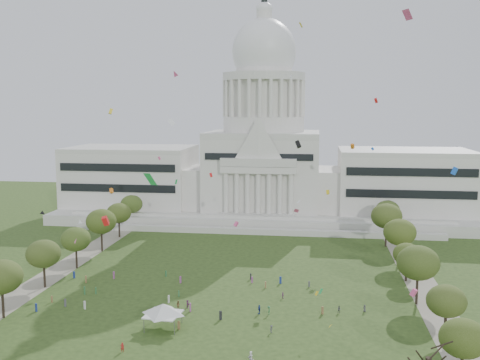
# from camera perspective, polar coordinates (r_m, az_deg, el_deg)

# --- Properties ---
(ground) EXTENTS (400.00, 400.00, 0.00)m
(ground) POSITION_cam_1_polar(r_m,az_deg,el_deg) (119.80, -3.03, -14.33)
(ground) COLOR #2C4218
(ground) RESTS_ON ground
(capitol) EXTENTS (160.00, 64.50, 91.30)m
(capitol) POSITION_cam_1_polar(r_m,az_deg,el_deg) (224.84, 2.38, 1.85)
(capitol) COLOR beige
(capitol) RESTS_ON ground
(path_left) EXTENTS (8.00, 160.00, 0.04)m
(path_left) POSITION_cam_1_polar(r_m,az_deg,el_deg) (161.67, -18.09, -8.85)
(path_left) COLOR gray
(path_left) RESTS_ON ground
(path_right) EXTENTS (8.00, 160.00, 0.04)m
(path_right) POSITION_cam_1_polar(r_m,az_deg,el_deg) (148.55, 18.14, -10.31)
(path_right) COLOR gray
(path_right) RESTS_ON ground
(row_tree_r_0) EXTENTS (7.67, 7.67, 10.91)m
(row_tree_r_0) POSITION_cam_1_polar(r_m,az_deg,el_deg) (99.72, 21.74, -14.72)
(row_tree_r_0) COLOR black
(row_tree_r_0) RESTS_ON ground
(row_tree_l_1) EXTENTS (8.86, 8.86, 12.59)m
(row_tree_l_1) POSITION_cam_1_polar(r_m,az_deg,el_deg) (129.63, -23.08, -9.05)
(row_tree_l_1) COLOR black
(row_tree_l_1) RESTS_ON ground
(row_tree_r_1) EXTENTS (7.58, 7.58, 10.78)m
(row_tree_r_1) POSITION_cam_1_polar(r_m,az_deg,el_deg) (116.30, 20.24, -11.47)
(row_tree_r_1) COLOR black
(row_tree_r_1) RESTS_ON ground
(row_tree_l_2) EXTENTS (8.42, 8.42, 11.97)m
(row_tree_l_2) POSITION_cam_1_polar(r_m,az_deg,el_deg) (147.24, -19.34, -7.09)
(row_tree_l_2) COLOR black
(row_tree_l_2) RESTS_ON ground
(row_tree_r_2) EXTENTS (9.55, 9.55, 13.58)m
(row_tree_r_2) POSITION_cam_1_polar(r_m,az_deg,el_deg) (133.31, 17.64, -8.02)
(row_tree_r_2) COLOR black
(row_tree_r_2) RESTS_ON ground
(row_tree_l_3) EXTENTS (8.12, 8.12, 11.55)m
(row_tree_l_3) POSITION_cam_1_polar(r_m,az_deg,el_deg) (161.40, -16.34, -5.80)
(row_tree_l_3) COLOR black
(row_tree_l_3) RESTS_ON ground
(row_tree_r_3) EXTENTS (7.01, 7.01, 9.98)m
(row_tree_r_3) POSITION_cam_1_polar(r_m,az_deg,el_deg) (150.25, 16.59, -7.24)
(row_tree_r_3) COLOR black
(row_tree_r_3) RESTS_ON ground
(row_tree_l_4) EXTENTS (9.29, 9.29, 13.21)m
(row_tree_l_4) POSITION_cam_1_polar(r_m,az_deg,el_deg) (177.77, -13.92, -4.10)
(row_tree_l_4) COLOR black
(row_tree_l_4) RESTS_ON ground
(row_tree_r_4) EXTENTS (9.19, 9.19, 13.06)m
(row_tree_r_4) POSITION_cam_1_polar(r_m,az_deg,el_deg) (164.75, 15.93, -5.13)
(row_tree_r_4) COLOR black
(row_tree_r_4) RESTS_ON ground
(row_tree_l_5) EXTENTS (8.33, 8.33, 11.85)m
(row_tree_l_5) POSITION_cam_1_polar(r_m,az_deg,el_deg) (195.38, -12.21, -3.30)
(row_tree_l_5) COLOR black
(row_tree_l_5) RESTS_ON ground
(row_tree_r_5) EXTENTS (9.82, 9.82, 13.96)m
(row_tree_r_5) POSITION_cam_1_polar(r_m,az_deg,el_deg) (184.01, 14.67, -3.57)
(row_tree_r_5) COLOR black
(row_tree_r_5) RESTS_ON ground
(row_tree_l_6) EXTENTS (8.19, 8.19, 11.64)m
(row_tree_l_6) POSITION_cam_1_polar(r_m,az_deg,el_deg) (212.76, -10.96, -2.42)
(row_tree_l_6) COLOR black
(row_tree_l_6) RESTS_ON ground
(row_tree_r_6) EXTENTS (8.42, 8.42, 11.97)m
(row_tree_r_6) POSITION_cam_1_polar(r_m,az_deg,el_deg) (202.07, 14.76, -2.99)
(row_tree_r_6) COLOR black
(row_tree_r_6) RESTS_ON ground
(big_bare_tree) EXTENTS (6.00, 5.00, 12.80)m
(big_bare_tree) POSITION_cam_1_polar(r_m,az_deg,el_deg) (90.33, 18.64, -16.33)
(big_bare_tree) COLOR black
(big_bare_tree) RESTS_ON ground
(event_tent) EXTENTS (10.30, 10.30, 5.18)m
(event_tent) POSITION_cam_1_polar(r_m,az_deg,el_deg) (117.02, -7.82, -12.83)
(event_tent) COLOR #4C4C4C
(event_tent) RESTS_ON ground
(person_0) EXTENTS (0.86, 0.90, 1.55)m
(person_0) POSITION_cam_1_polar(r_m,az_deg,el_deg) (128.41, 12.54, -12.61)
(person_0) COLOR #4C4C51
(person_0) RESTS_ON ground
(person_2) EXTENTS (0.85, 0.59, 1.61)m
(person_2) POSITION_cam_1_polar(r_m,az_deg,el_deg) (126.65, 10.05, -12.82)
(person_2) COLOR #4C4C51
(person_2) RESTS_ON ground
(person_3) EXTENTS (0.70, 1.25, 1.88)m
(person_3) POSITION_cam_1_polar(r_m,az_deg,el_deg) (124.06, 2.94, -13.08)
(person_3) COLOR #33723F
(person_3) RESTS_ON ground
(person_4) EXTENTS (1.11, 1.35, 2.03)m
(person_4) POSITION_cam_1_polar(r_m,az_deg,el_deg) (124.31, 1.96, -13.00)
(person_4) COLOR navy
(person_4) RESTS_ON ground
(person_5) EXTENTS (1.42, 1.77, 1.80)m
(person_5) POSITION_cam_1_polar(r_m,az_deg,el_deg) (128.30, -5.34, -12.41)
(person_5) COLOR #994C8C
(person_5) RESTS_ON ground
(person_6) EXTENTS (0.67, 0.95, 1.83)m
(person_6) POSITION_cam_1_polar(r_m,az_deg,el_deg) (103.38, 1.12, -17.47)
(person_6) COLOR silver
(person_6) RESTS_ON ground
(person_7) EXTENTS (0.79, 0.70, 1.80)m
(person_7) POSITION_cam_1_polar(r_m,az_deg,el_deg) (108.97, -11.87, -16.28)
(person_7) COLOR #B21E1E
(person_7) RESTS_ON ground
(person_8) EXTENTS (0.98, 0.71, 1.83)m
(person_8) POSITION_cam_1_polar(r_m,az_deg,el_deg) (127.93, -6.31, -12.48)
(person_8) COLOR olive
(person_8) RESTS_ON ground
(person_9) EXTENTS (0.87, 1.10, 1.52)m
(person_9) POSITION_cam_1_polar(r_m,az_deg,el_deg) (115.11, 3.22, -14.87)
(person_9) COLOR #4C4C51
(person_9) RESTS_ON ground
(person_10) EXTENTS (0.82, 1.05, 1.58)m
(person_10) POSITION_cam_1_polar(r_m,az_deg,el_deg) (133.87, 4.38, -11.59)
(person_10) COLOR #994C8C
(person_10) RESTS_ON ground
(person_11) EXTENTS (1.54, 1.46, 1.64)m
(person_11) POSITION_cam_1_polar(r_m,az_deg,el_deg) (102.60, 1.05, -17.73)
(person_11) COLOR silver
(person_11) RESTS_ON ground
(distant_crowd) EXTENTS (64.51, 34.83, 1.93)m
(distant_crowd) POSITION_cam_1_polar(r_m,az_deg,el_deg) (136.63, -8.15, -11.20)
(distant_crowd) COLOR #4C4C51
(distant_crowd) RESTS_ON ground
(kite_swarm) EXTENTS (88.64, 109.53, 60.33)m
(kite_swarm) POSITION_cam_1_polar(r_m,az_deg,el_deg) (121.76, -0.04, 0.67)
(kite_swarm) COLOR blue
(kite_swarm) RESTS_ON ground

